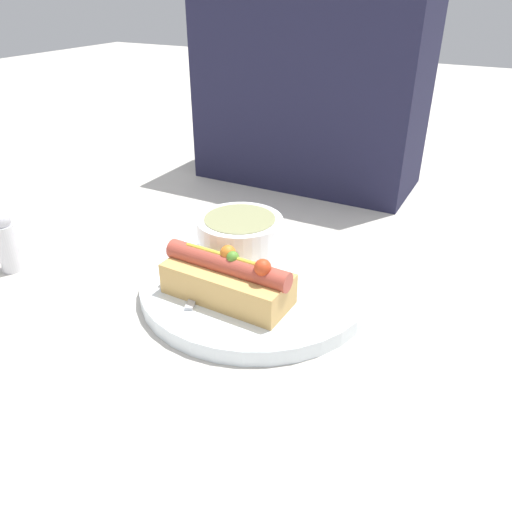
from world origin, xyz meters
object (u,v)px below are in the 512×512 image
Objects in this scene: spoon at (214,252)px; salt_shaker at (6,242)px; soup_bowl at (240,234)px; hot_dog at (228,279)px; seated_diner at (311,73)px.

spoon is 0.26m from salt_shaker.
soup_bowl is 0.04m from spoon.
hot_dog is 0.11m from soup_bowl.
soup_bowl is 0.37m from seated_diner.
seated_diner is (-0.05, 0.34, 0.14)m from soup_bowl.
soup_bowl is 0.65× the size of spoon.
salt_shaker is at bearing -149.40° from soup_bowl.
soup_bowl reaches higher than spoon.
spoon is (-0.03, -0.02, -0.02)m from soup_bowl.
hot_dog is 1.84× the size of salt_shaker.
salt_shaker is at bearing 99.82° from spoon.
spoon is at bearing -86.06° from seated_diner.
hot_dog is 0.33× the size of seated_diner.
hot_dog is 1.36× the size of soup_bowl.
seated_diner is (-0.09, 0.44, 0.15)m from hot_dog.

